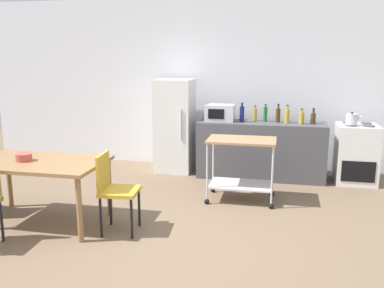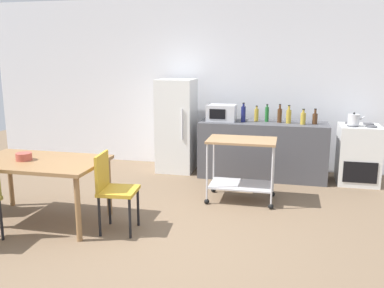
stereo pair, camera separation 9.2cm
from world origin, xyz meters
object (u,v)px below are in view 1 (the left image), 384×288
object	(u,v)px
dining_table	(39,168)
refrigerator	(175,126)
kitchen_cart	(241,159)
bottle_sesame_oil	(255,115)
bottle_hot_sauce	(278,115)
chair_mustard	(114,187)
bottle_soda	(313,118)
microwave	(220,113)
bottle_olive_oil	(265,114)
bottle_sparkling_water	(287,116)
bottle_vinegar	(301,118)
bottle_soy_sauce	(242,114)
stove_oven	(356,154)
fruit_bowl	(24,157)
kettle	(352,119)

from	to	relation	value
dining_table	refrigerator	bearing A→B (deg)	69.18
refrigerator	kitchen_cart	distance (m)	1.80
bottle_sesame_oil	bottle_hot_sauce	world-z (taller)	bottle_hot_sauce
bottle_sesame_oil	chair_mustard	bearing A→B (deg)	-117.80
bottle_soda	microwave	bearing A→B (deg)	179.45
bottle_olive_oil	bottle_sparkling_water	distance (m)	0.35
bottle_hot_sauce	bottle_soda	size ratio (longest dim) A/B	1.21
dining_table	bottle_sesame_oil	world-z (taller)	bottle_sesame_oil
bottle_vinegar	bottle_soda	bearing A→B (deg)	18.01
bottle_soy_sauce	bottle_sesame_oil	size ratio (longest dim) A/B	1.22
bottle_vinegar	stove_oven	bearing A→B (deg)	5.59
bottle_hot_sauce	bottle_sparkling_water	size ratio (longest dim) A/B	1.02
chair_mustard	bottle_vinegar	world-z (taller)	bottle_vinegar
chair_mustard	refrigerator	bearing A→B (deg)	-6.11
fruit_bowl	bottle_olive_oil	bearing A→B (deg)	44.32
refrigerator	bottle_sesame_oil	xyz separation A→B (m)	(1.33, -0.02, 0.23)
stove_oven	microwave	size ratio (longest dim) A/B	2.00
bottle_soy_sauce	microwave	bearing A→B (deg)	172.12
microwave	bottle_soda	xyz separation A→B (m)	(1.45, -0.01, -0.04)
chair_mustard	bottle_olive_oil	xyz separation A→B (m)	(1.53, 2.58, 0.50)
chair_mustard	dining_table	bearing A→B (deg)	81.30
microwave	kettle	distance (m)	2.00
dining_table	stove_oven	distance (m)	4.59
kitchen_cart	fruit_bowl	xyz separation A→B (m)	(-2.37, -1.30, 0.22)
microwave	kitchen_cart	bearing A→B (deg)	-68.63
bottle_sparkling_water	bottle_soda	distance (m)	0.39
bottle_soy_sauce	chair_mustard	bearing A→B (deg)	-115.32
bottle_olive_oil	bottle_hot_sauce	size ratio (longest dim) A/B	0.97
microwave	fruit_bowl	distance (m)	3.14
bottle_vinegar	bottle_olive_oil	bearing A→B (deg)	165.53
microwave	bottle_sparkling_water	distance (m)	1.06
microwave	bottle_vinegar	distance (m)	1.28
stove_oven	bottle_sesame_oil	xyz separation A→B (m)	(-1.57, 0.06, 0.55)
bottle_hot_sauce	fruit_bowl	distance (m)	3.79
refrigerator	microwave	world-z (taller)	refrigerator
bottle_olive_oil	chair_mustard	bearing A→B (deg)	-120.60
bottle_sparkling_water	fruit_bowl	world-z (taller)	bottle_sparkling_water
chair_mustard	bottle_hot_sauce	world-z (taller)	bottle_hot_sauce
microwave	dining_table	bearing A→B (deg)	-125.45
kitchen_cart	bottle_hot_sauce	bearing A→B (deg)	69.68
chair_mustard	stove_oven	world-z (taller)	stove_oven
bottle_vinegar	bottle_hot_sauce	bearing A→B (deg)	164.08
dining_table	fruit_bowl	distance (m)	0.20
refrigerator	bottle_soda	bearing A→B (deg)	-2.73
bottle_hot_sauce	fruit_bowl	world-z (taller)	bottle_hot_sauce
bottle_sesame_oil	kettle	distance (m)	1.46
fruit_bowl	bottle_sesame_oil	bearing A→B (deg)	46.19
bottle_sesame_oil	stove_oven	bearing A→B (deg)	-2.23
chair_mustard	bottle_vinegar	size ratio (longest dim) A/B	3.75
microwave	bottle_soda	distance (m)	1.45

